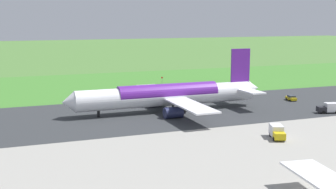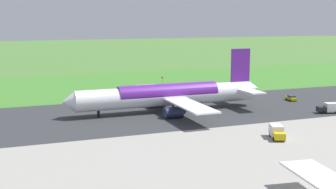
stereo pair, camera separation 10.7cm
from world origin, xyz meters
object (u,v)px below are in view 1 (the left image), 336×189
object	(u,v)px
service_truck_baggage	(277,132)
no_stopping_sign	(162,80)
service_truck_fuel	(330,108)
service_car_followme	(291,98)
airliner_main	(169,95)
traffic_cone_orange	(154,85)

from	to	relation	value
service_truck_baggage	no_stopping_sign	xyz separation A→B (m)	(-4.51, -79.33, 0.15)
no_stopping_sign	service_truck_fuel	bearing A→B (deg)	109.17
service_car_followme	airliner_main	bearing A→B (deg)	2.13
airliner_main	service_car_followme	distance (m)	39.16
traffic_cone_orange	airliner_main	bearing A→B (deg)	75.91
airliner_main	service_truck_baggage	size ratio (longest dim) A/B	8.67
traffic_cone_orange	service_car_followme	bearing A→B (deg)	123.93
service_car_followme	traffic_cone_orange	size ratio (longest dim) A/B	8.12
service_truck_baggage	service_truck_fuel	distance (m)	30.90
service_truck_baggage	no_stopping_sign	world-z (taller)	service_truck_baggage
service_car_followme	service_truck_fuel	size ratio (longest dim) A/B	0.72
airliner_main	service_truck_fuel	size ratio (longest dim) A/B	8.71
airliner_main	service_car_followme	size ratio (longest dim) A/B	12.08
service_truck_baggage	service_car_followme	world-z (taller)	service_truck_baggage
service_truck_baggage	service_truck_fuel	xyz separation A→B (m)	(-26.66, -15.61, 0.00)
service_car_followme	no_stopping_sign	world-z (taller)	no_stopping_sign
service_truck_fuel	traffic_cone_orange	bearing A→B (deg)	-66.06
airliner_main	no_stopping_sign	size ratio (longest dim) A/B	20.69
airliner_main	service_car_followme	bearing A→B (deg)	-177.87
service_truck_baggage	airliner_main	bearing A→B (deg)	-71.51
airliner_main	service_truck_fuel	distance (m)	41.08
service_truck_baggage	service_truck_fuel	size ratio (longest dim) A/B	1.00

